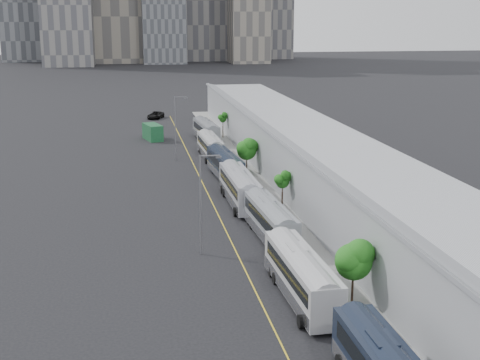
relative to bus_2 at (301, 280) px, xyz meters
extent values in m
cube|color=gray|center=(7.29, 21.19, -1.58)|extent=(10.00, 170.00, 0.12)
cube|color=gold|center=(-3.21, 21.19, -1.63)|extent=(0.12, 160.00, 0.02)
cube|color=gray|center=(11.29, 21.19, 1.76)|extent=(12.00, 160.00, 6.80)
cube|color=gray|center=(11.29, 21.19, 4.21)|extent=(12.45, 160.40, 2.57)
cube|color=gray|center=(5.39, 21.19, 5.36)|extent=(0.30, 160.00, 0.40)
cube|color=black|center=(0.95, -14.15, 2.03)|extent=(1.32, 2.22, 0.30)
cube|color=#B2B2B4|center=(0.00, 0.03, 0.33)|extent=(3.02, 13.37, 3.22)
cube|color=black|center=(0.00, -0.18, 0.91)|extent=(3.04, 11.77, 1.10)
cube|color=silver|center=(0.00, 0.03, -0.70)|extent=(3.05, 13.10, 1.03)
cube|color=#B2B2B4|center=(0.00, 1.56, 2.09)|extent=(1.39, 2.29, 0.31)
cube|color=gray|center=(0.79, 15.11, 0.24)|extent=(3.14, 12.79, 3.07)
cube|color=black|center=(0.79, 14.92, 0.79)|extent=(3.13, 11.27, 1.04)
cube|color=silver|center=(0.79, 15.11, -0.75)|extent=(3.17, 12.54, 0.98)
cube|color=gray|center=(0.79, 16.57, 1.92)|extent=(1.37, 2.20, 0.29)
cube|color=#9E9FA8|center=(-0.07, 27.97, 0.37)|extent=(2.86, 13.62, 3.29)
cube|color=black|center=(-0.07, 27.76, 0.96)|extent=(2.91, 11.99, 1.12)
cube|color=silver|center=(-0.07, 27.97, -0.68)|extent=(2.90, 13.34, 1.05)
cube|color=#9E9FA8|center=(-0.07, 29.53, 2.17)|extent=(1.38, 2.31, 0.31)
cube|color=black|center=(0.14, 40.92, 0.23)|extent=(3.41, 12.79, 3.06)
cube|color=black|center=(0.14, 40.72, 0.78)|extent=(3.36, 11.28, 1.04)
cube|color=silver|center=(0.14, 40.92, -0.75)|extent=(3.43, 12.54, 0.98)
cube|color=black|center=(0.14, 42.38, 1.91)|extent=(1.41, 2.22, 0.29)
cube|color=silver|center=(-0.08, 55.05, 0.17)|extent=(2.81, 12.28, 2.96)
cube|color=black|center=(-0.08, 54.86, 0.70)|extent=(2.83, 10.81, 1.01)
cube|color=silver|center=(-0.08, 55.05, -0.78)|extent=(2.84, 12.03, 0.95)
cube|color=silver|center=(-0.08, 56.45, 1.79)|extent=(1.28, 2.10, 0.28)
cube|color=slate|center=(1.02, 69.30, 0.23)|extent=(3.44, 12.76, 3.06)
cube|color=black|center=(1.02, 69.11, 0.78)|extent=(3.39, 11.26, 1.04)
cube|color=silver|center=(1.02, 69.30, -0.75)|extent=(3.46, 12.51, 0.98)
cube|color=slate|center=(1.02, 70.75, 1.90)|extent=(1.41, 2.22, 0.29)
cylinder|color=black|center=(3.61, -1.58, 0.28)|extent=(0.18, 0.18, 3.84)
sphere|color=#1E5E15|center=(3.61, -1.58, 2.31)|extent=(2.86, 2.86, 2.86)
cylinder|color=black|center=(4.32, 24.74, 0.16)|extent=(0.18, 0.18, 3.61)
sphere|color=#1E5E15|center=(4.32, 24.74, 1.89)|extent=(1.54, 1.54, 1.54)
cylinder|color=black|center=(3.70, 43.95, 0.11)|extent=(0.18, 0.18, 3.51)
sphere|color=#1E5E15|center=(3.70, 43.95, 1.99)|extent=(2.78, 2.78, 2.78)
cylinder|color=black|center=(4.43, 72.10, 0.27)|extent=(0.18, 0.18, 3.82)
sphere|color=#1E5E15|center=(4.43, 72.10, 2.05)|extent=(1.32, 1.32, 1.32)
cylinder|color=#59595E|center=(-6.52, 11.59, 3.08)|extent=(0.18, 0.18, 9.45)
cylinder|color=#59595E|center=(-5.62, 11.59, 7.71)|extent=(1.80, 0.14, 0.14)
cube|color=#59595E|center=(-4.82, 11.59, 7.56)|extent=(0.50, 0.22, 0.18)
cylinder|color=#59595E|center=(-5.58, 53.85, 3.28)|extent=(0.18, 0.18, 9.84)
cylinder|color=#59595E|center=(-4.68, 53.85, 8.10)|extent=(1.80, 0.14, 0.14)
cube|color=#59595E|center=(-3.88, 53.85, 7.95)|extent=(0.50, 0.22, 0.18)
cube|color=#174A29|center=(-8.29, 72.23, -0.23)|extent=(3.63, 5.86, 2.83)
imported|color=black|center=(-6.53, 98.15, -0.88)|extent=(4.32, 6.03, 1.52)
camera|label=1|loc=(-12.98, -47.05, 19.93)|focal=50.00mm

